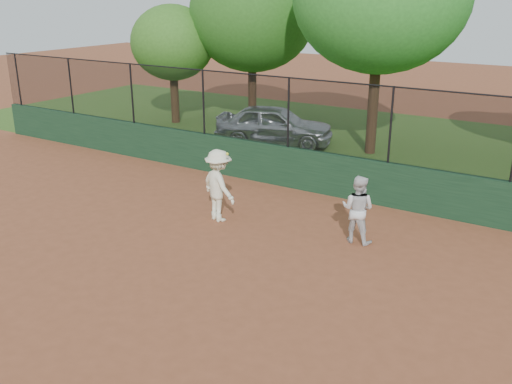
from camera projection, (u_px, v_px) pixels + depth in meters
The scene contains 9 objects.
ground at pixel (167, 270), 11.79m from camera, with size 80.00×80.00×0.00m, color brown.
back_wall at pixel (303, 169), 16.39m from camera, with size 26.00×0.20×1.20m, color #1C3D23.
grass_strip at pixel (376, 145), 21.38m from camera, with size 36.00×12.00×0.01m, color #2E5219.
parked_car at pixel (274, 125), 21.20m from camera, with size 1.74×4.34×1.48m, color #ABB1B5.
player_second at pixel (358, 209), 12.88m from camera, with size 0.77×0.60×1.58m, color silver.
player_main at pixel (219, 186), 14.07m from camera, with size 1.34×1.07×1.87m.
fence_assembly at pixel (303, 113), 15.85m from camera, with size 26.00×0.06×2.00m.
tree_0 at pixel (172, 43), 23.89m from camera, with size 3.62×3.29×4.96m.
tree_1 at pixel (252, 15), 23.28m from camera, with size 5.36×4.87×6.85m.
Camera 1 is at (7.18, -7.99, 5.45)m, focal length 40.00 mm.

